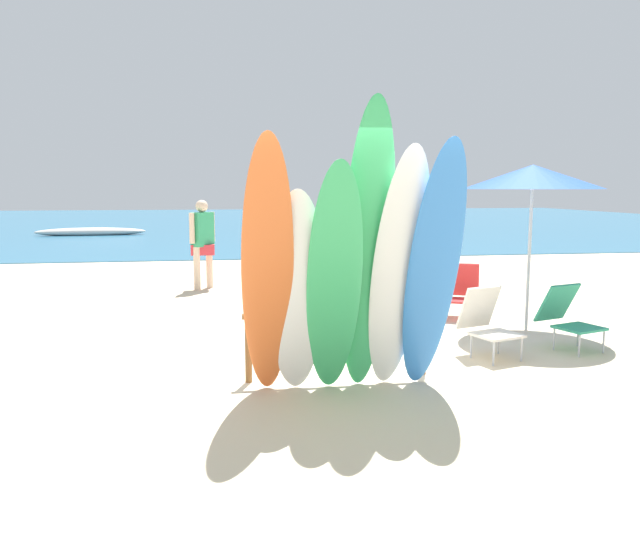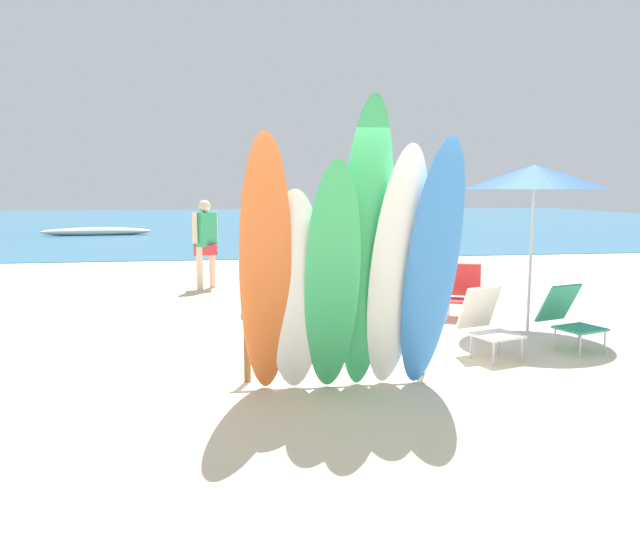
{
  "view_description": "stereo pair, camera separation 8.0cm",
  "coord_description": "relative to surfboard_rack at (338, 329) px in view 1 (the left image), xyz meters",
  "views": [
    {
      "loc": [
        -1.19,
        -6.31,
        1.99
      ],
      "look_at": [
        0.0,
        1.18,
        0.97
      ],
      "focal_mm": 35.4,
      "sensor_mm": 36.0,
      "label": 1
    },
    {
      "loc": [
        -1.12,
        -6.33,
        1.99
      ],
      "look_at": [
        0.0,
        1.18,
        0.97
      ],
      "focal_mm": 35.4,
      "sensor_mm": 36.0,
      "label": 2
    }
  ],
  "objects": [
    {
      "name": "ground",
      "position": [
        0.0,
        14.0,
        -0.53
      ],
      "size": [
        60.0,
        60.0,
        0.0
      ],
      "primitive_type": "plane",
      "color": "beige"
    },
    {
      "name": "surfboard_green_3",
      "position": [
        0.16,
        -0.6,
        0.87
      ],
      "size": [
        0.5,
        0.81,
        2.79
      ],
      "primitive_type": "ellipsoid",
      "rotation": [
        0.26,
        0.0,
        -0.02
      ],
      "color": "#38B266",
      "rests_on": "ground"
    },
    {
      "name": "beachgoer_strolling",
      "position": [
        -1.53,
        6.19,
        0.48
      ],
      "size": [
        0.48,
        0.51,
        1.75
      ],
      "rotation": [
        0.0,
        0.0,
        0.83
      ],
      "color": "beige",
      "rests_on": "ground"
    },
    {
      "name": "surfboard_green_2",
      "position": [
        -0.16,
        -0.66,
        0.59
      ],
      "size": [
        0.56,
        0.89,
        2.24
      ],
      "primitive_type": "ellipsoid",
      "rotation": [
        0.35,
        0.0,
        -0.05
      ],
      "color": "#38B266",
      "rests_on": "ground"
    },
    {
      "name": "surfboard_orange_0",
      "position": [
        -0.77,
        -0.65,
        0.7
      ],
      "size": [
        0.51,
        0.95,
        2.46
      ],
      "primitive_type": "ellipsoid",
      "rotation": [
        0.34,
        0.0,
        -0.04
      ],
      "color": "orange",
      "rests_on": "ground"
    },
    {
      "name": "surfboard_white_1",
      "position": [
        -0.5,
        -0.56,
        0.47
      ],
      "size": [
        0.58,
        0.73,
        1.99
      ],
      "primitive_type": "ellipsoid",
      "rotation": [
        0.31,
        0.0,
        -0.07
      ],
      "color": "white",
      "rests_on": "ground"
    },
    {
      "name": "beachgoer_near_rack",
      "position": [
        0.97,
        3.42,
        0.33
      ],
      "size": [
        0.56,
        0.25,
        1.49
      ],
      "rotation": [
        0.0,
        0.0,
        6.12
      ],
      "color": "brown",
      "rests_on": "ground"
    },
    {
      "name": "beach_umbrella",
      "position": [
        3.03,
        1.79,
        1.6
      ],
      "size": [
        1.88,
        1.88,
        2.3
      ],
      "color": "silver",
      "rests_on": "ground"
    },
    {
      "name": "surfboard_blue_5",
      "position": [
        0.78,
        -0.67,
        0.69
      ],
      "size": [
        0.55,
        0.91,
        2.43
      ],
      "primitive_type": "ellipsoid",
      "rotation": [
        0.33,
        0.0,
        0.04
      ],
      "color": "#337AD1",
      "rests_on": "ground"
    },
    {
      "name": "surfboard_white_4",
      "position": [
        0.47,
        -0.6,
        0.66
      ],
      "size": [
        0.58,
        0.87,
        2.38
      ],
      "primitive_type": "ellipsoid",
      "rotation": [
        0.32,
        0.0,
        0.07
      ],
      "color": "white",
      "rests_on": "ground"
    },
    {
      "name": "beach_chair_red",
      "position": [
        2.45,
        2.75,
        -0.1
      ],
      "size": [
        0.72,
        0.79,
        0.83
      ],
      "rotation": [
        0.0,
        0.0,
        -0.42
      ],
      "color": "#B7B7BC",
      "rests_on": "ground"
    },
    {
      "name": "surfboard_rack",
      "position": [
        0.0,
        0.0,
        0.0
      ],
      "size": [
        1.98,
        0.07,
        0.72
      ],
      "color": "brown",
      "rests_on": "ground"
    },
    {
      "name": "ocean_water",
      "position": [
        0.0,
        31.12,
        -0.52
      ],
      "size": [
        60.0,
        40.0,
        0.02
      ],
      "primitive_type": "cube",
      "color": "teal",
      "rests_on": "ground"
    },
    {
      "name": "beach_chair_striped",
      "position": [
        3.04,
        0.77,
        -0.11
      ],
      "size": [
        0.7,
        0.85,
        0.8
      ],
      "rotation": [
        0.0,
        0.0,
        0.32
      ],
      "color": "#B7B7BC",
      "rests_on": "ground"
    },
    {
      "name": "distant_boat",
      "position": [
        -6.48,
        21.0,
        -0.37
      ],
      "size": [
        4.46,
        0.93,
        0.35
      ],
      "color": "silver",
      "rests_on": "ground"
    },
    {
      "name": "beach_chair_blue",
      "position": [
        1.9,
        0.57,
        -0.1
      ],
      "size": [
        0.68,
        0.79,
        0.83
      ],
      "rotation": [
        0.0,
        0.0,
        0.31
      ],
      "color": "#B7B7BC",
      "rests_on": "ground"
    }
  ]
}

